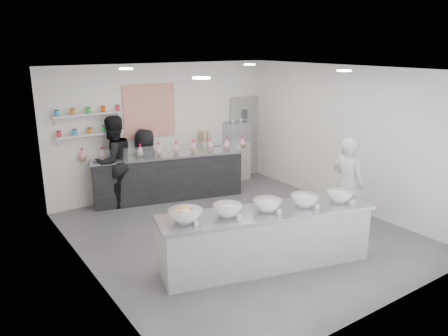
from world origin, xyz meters
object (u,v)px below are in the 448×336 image
Objects in this scene: prep_counter at (266,238)px; woman_prep at (347,184)px; espresso_machine at (237,132)px; staff_right at (146,165)px; back_bar at (168,177)px; espresso_ledge at (224,162)px; staff_left at (114,162)px.

prep_counter is 1.91× the size of woman_prep.
staff_right reaches higher than espresso_machine.
staff_right is at bearing -178.05° from espresso_machine.
espresso_machine reaches higher than back_bar.
prep_counter is 2.45× the size of espresso_ledge.
woman_prep is (-0.16, -3.73, -0.37)m from espresso_machine.
espresso_machine is 3.31m from staff_left.
staff_left is at bearing 119.60° from prep_counter.
woman_prep is at bearing -92.44° from espresso_machine.
staff_left reaches higher than espresso_machine.
staff_right is at bearing 25.72° from woman_prep.
staff_right is at bearing 164.10° from back_bar.
espresso_machine is (0.39, 0.00, 0.74)m from espresso_ledge.
staff_left reaches higher than espresso_ledge.
staff_left is (-0.99, 3.90, 0.52)m from prep_counter.
espresso_machine reaches higher than espresso_ledge.
woman_prep reaches higher than espresso_machine.
espresso_ledge is 0.86× the size of staff_right.
prep_counter is 1.73× the size of staff_left.
staff_left is (-3.14, 3.65, 0.09)m from woman_prep.
woman_prep is (1.98, -3.40, 0.38)m from back_bar.
espresso_ledge is at bearing 166.65° from staff_left.
espresso_ledge is 3.76m from woman_prep.
espresso_machine is (2.30, 3.99, 0.80)m from prep_counter.
espresso_machine is 2.61m from staff_right.
woman_prep is 4.37m from staff_right.
prep_counter is at bearing -77.87° from back_bar.
staff_right reaches higher than espresso_ledge.
espresso_machine is 0.33× the size of woman_prep.
staff_left is 0.75m from staff_right.
staff_left is at bearing -178.49° from espresso_machine.
back_bar is at bearing 102.79° from prep_counter.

